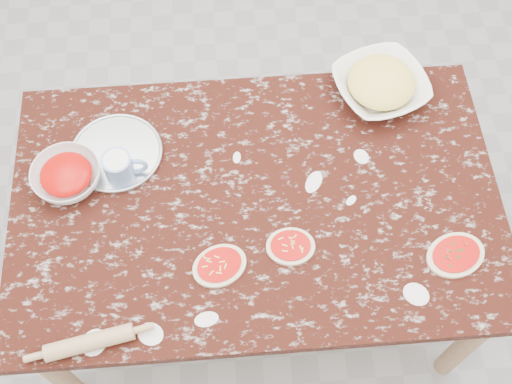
% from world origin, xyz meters
% --- Properties ---
extents(ground, '(4.00, 4.00, 0.00)m').
position_xyz_m(ground, '(0.00, 0.00, 0.00)').
color(ground, gray).
extents(worktable, '(1.60, 1.00, 0.75)m').
position_xyz_m(worktable, '(0.00, 0.00, 0.67)').
color(worktable, black).
rests_on(worktable, ground).
extents(pizza_tray, '(0.36, 0.36, 0.01)m').
position_xyz_m(pizza_tray, '(-0.46, 0.21, 0.76)').
color(pizza_tray, '#B2B2B7').
rests_on(pizza_tray, worktable).
extents(sauce_bowl, '(0.29, 0.29, 0.07)m').
position_xyz_m(sauce_bowl, '(-0.61, 0.11, 0.79)').
color(sauce_bowl, white).
rests_on(sauce_bowl, worktable).
extents(cheese_bowl, '(0.40, 0.40, 0.08)m').
position_xyz_m(cheese_bowl, '(0.47, 0.40, 0.79)').
color(cheese_bowl, white).
rests_on(cheese_bowl, worktable).
extents(flour_mug, '(0.14, 0.10, 0.11)m').
position_xyz_m(flour_mug, '(-0.43, 0.12, 0.81)').
color(flour_mug, '#698CC9').
rests_on(flour_mug, worktable).
extents(pizza_left, '(0.21, 0.19, 0.02)m').
position_xyz_m(pizza_left, '(-0.13, -0.23, 0.76)').
color(pizza_left, beige).
rests_on(pizza_left, worktable).
extents(pizza_mid, '(0.16, 0.13, 0.02)m').
position_xyz_m(pizza_mid, '(0.09, -0.18, 0.76)').
color(pizza_mid, beige).
rests_on(pizza_mid, worktable).
extents(pizza_right, '(0.23, 0.20, 0.02)m').
position_xyz_m(pizza_right, '(0.60, -0.25, 0.76)').
color(pizza_right, beige).
rests_on(pizza_right, worktable).
extents(rolling_pin, '(0.26, 0.10, 0.05)m').
position_xyz_m(rolling_pin, '(-0.51, -0.44, 0.78)').
color(rolling_pin, tan).
rests_on(rolling_pin, worktable).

